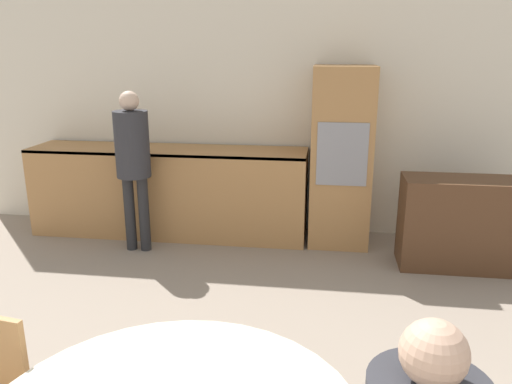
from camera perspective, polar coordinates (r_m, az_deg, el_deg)
The scene contains 5 objects.
wall_back at distance 5.34m, azimuth 3.84°, elevation 9.19°, with size 7.10×0.05×2.60m.
kitchen_counter at distance 5.40m, azimuth -9.88°, elevation 0.21°, with size 2.91×0.60×0.93m.
oven_unit at distance 5.06m, azimuth 9.69°, elevation 3.93°, with size 0.59×0.59×1.78m.
sideboard at distance 4.88m, azimuth 22.48°, elevation -3.35°, with size 1.08×0.45×0.83m.
person_standing at distance 4.89m, azimuth -13.90°, elevation 4.19°, with size 0.32×0.32×1.56m.
Camera 1 is at (0.39, 0.11, 1.93)m, focal length 35.00 mm.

